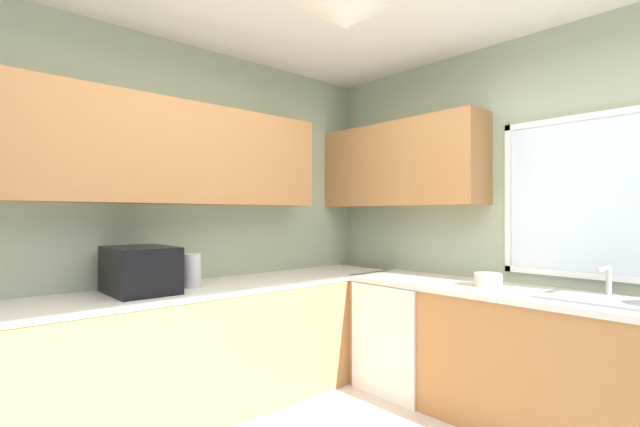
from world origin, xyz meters
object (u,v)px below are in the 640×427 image
object	(u,v)px
microwave	(140,270)
kettle	(192,271)
dishwasher	(406,335)
bowl	(488,280)
sink_assembly	(600,298)

from	to	relation	value
microwave	kettle	world-z (taller)	microwave
dishwasher	microwave	bearing A→B (deg)	-109.76
bowl	dishwasher	bearing A→B (deg)	-177.45
sink_assembly	bowl	distance (m)	0.67
kettle	bowl	bearing A→B (deg)	49.31
dishwasher	bowl	bearing A→B (deg)	2.55
dishwasher	kettle	size ratio (longest dim) A/B	3.68
dishwasher	sink_assembly	distance (m)	1.43
kettle	sink_assembly	size ratio (longest dim) A/B	0.38
dishwasher	microwave	world-z (taller)	microwave
dishwasher	microwave	xyz separation A→B (m)	(-0.66, -1.84, 0.61)
dishwasher	sink_assembly	size ratio (longest dim) A/B	1.38
microwave	bowl	size ratio (longest dim) A/B	2.65
dishwasher	microwave	distance (m)	2.04
microwave	sink_assembly	world-z (taller)	microwave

